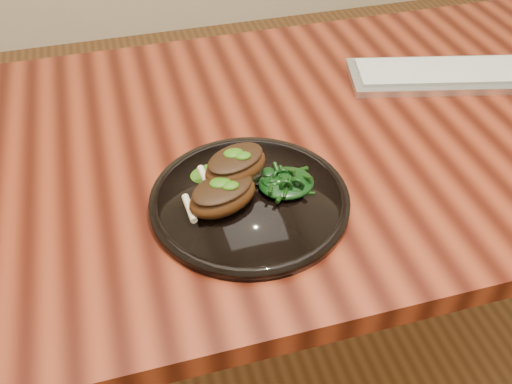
{
  "coord_description": "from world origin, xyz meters",
  "views": [
    {
      "loc": [
        -0.34,
        -0.78,
        1.35
      ],
      "look_at": [
        -0.17,
        -0.17,
        0.78
      ],
      "focal_mm": 40.0,
      "sensor_mm": 36.0,
      "label": 1
    }
  ],
  "objects_px": {
    "greens_heap": "(286,180)",
    "keyboard": "(459,74)",
    "plate": "(250,200)",
    "desk": "(318,164)",
    "lamb_chop_front": "(222,195)"
  },
  "relations": [
    {
      "from": "desk",
      "to": "lamb_chop_front",
      "type": "xyz_separation_m",
      "value": [
        -0.22,
        -0.17,
        0.12
      ]
    },
    {
      "from": "desk",
      "to": "keyboard",
      "type": "xyz_separation_m",
      "value": [
        0.33,
        0.09,
        0.09
      ]
    },
    {
      "from": "plate",
      "to": "lamb_chop_front",
      "type": "relative_size",
      "value": 2.37
    },
    {
      "from": "keyboard",
      "to": "desk",
      "type": "bearing_deg",
      "value": -165.23
    },
    {
      "from": "lamb_chop_front",
      "to": "greens_heap",
      "type": "xyz_separation_m",
      "value": [
        0.1,
        0.02,
        -0.01
      ]
    },
    {
      "from": "greens_heap",
      "to": "keyboard",
      "type": "relative_size",
      "value": 0.19
    },
    {
      "from": "greens_heap",
      "to": "keyboard",
      "type": "bearing_deg",
      "value": 28.54
    },
    {
      "from": "plate",
      "to": "greens_heap",
      "type": "bearing_deg",
      "value": 5.19
    },
    {
      "from": "desk",
      "to": "greens_heap",
      "type": "distance_m",
      "value": 0.23
    },
    {
      "from": "plate",
      "to": "keyboard",
      "type": "distance_m",
      "value": 0.56
    },
    {
      "from": "plate",
      "to": "keyboard",
      "type": "relative_size",
      "value": 0.66
    },
    {
      "from": "keyboard",
      "to": "plate",
      "type": "bearing_deg",
      "value": -153.88
    },
    {
      "from": "desk",
      "to": "keyboard",
      "type": "relative_size",
      "value": 3.5
    },
    {
      "from": "lamb_chop_front",
      "to": "keyboard",
      "type": "height_order",
      "value": "lamb_chop_front"
    },
    {
      "from": "greens_heap",
      "to": "keyboard",
      "type": "distance_m",
      "value": 0.51
    }
  ]
}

